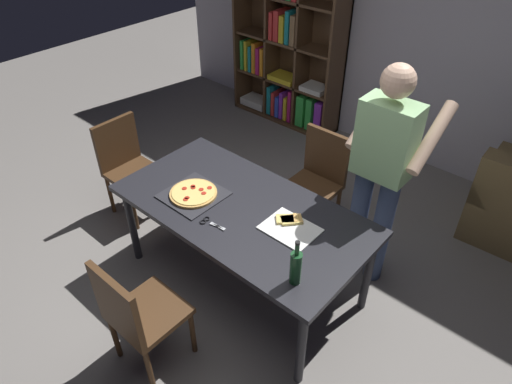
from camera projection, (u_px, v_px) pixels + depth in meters
The scene contains 12 objects.
ground_plane at pixel (244, 280), 3.65m from camera, with size 12.00×12.00×0.00m, color gray.
back_wall at pixel (424, 25), 4.36m from camera, with size 6.40×0.10×2.80m, color #BCB7C6.
dining_table at pixel (242, 215), 3.24m from camera, with size 1.84×0.95×0.75m.
chair_near_camera at pixel (136, 313), 2.77m from camera, with size 0.42×0.42×0.90m.
chair_far_side at pixel (318, 176), 3.92m from camera, with size 0.42×0.42×0.90m.
chair_left_end at pixel (127, 162), 4.08m from camera, with size 0.42×0.42×0.90m.
bookshelf at pixel (288, 48), 5.30m from camera, with size 1.40×0.35×1.95m.
person_serving_pizza at pixel (382, 167), 3.15m from camera, with size 0.55×0.54×1.75m.
pepperoni_pizza_on_tray at pixel (193, 194), 3.30m from camera, with size 0.40×0.40×0.04m.
pizza_slices_on_towel at pixel (290, 226), 3.03m from camera, with size 0.36×0.29×0.03m.
wine_bottle at pixel (296, 267), 2.59m from camera, with size 0.07×0.07×0.32m.
kitchen_scissors at pixel (209, 222), 3.06m from camera, with size 0.20×0.09×0.01m.
Camera 1 is at (1.70, -1.80, 2.78)m, focal length 31.98 mm.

